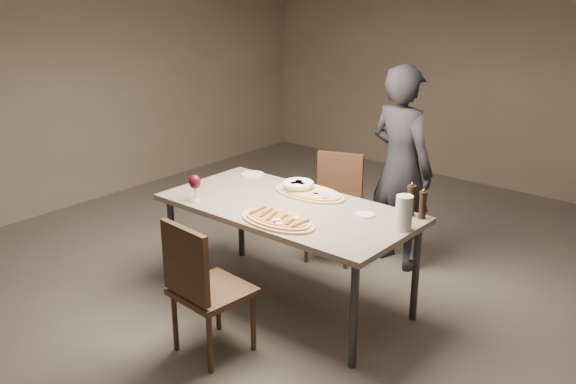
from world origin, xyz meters
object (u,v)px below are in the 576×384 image
Objects in this scene: bread_basket at (298,186)px; pepper_mill_left at (423,205)px; diner at (401,168)px; zucchini_pizza at (278,220)px; dining_table at (288,213)px; ham_pizza at (309,192)px; carafe at (404,213)px; chair_far at (336,200)px; chair_near at (201,283)px.

pepper_mill_left is at bearing 6.94° from bread_basket.
zucchini_pizza is at bearing 97.93° from diner.
pepper_mill_left reaches higher than dining_table.
carafe is (0.86, -0.14, 0.10)m from ham_pizza.
chair_far is at bearing 144.33° from carafe.
chair_near is 1.04× the size of chair_far.
ham_pizza is 0.86m from diner.
chair_near is 1.78m from chair_far.
chair_far is (-0.23, 0.90, -0.21)m from dining_table.
chair_far is at bearing 33.87° from diner.
bread_basket reaches higher than zucchini_pizza.
ham_pizza is at bearing -173.37° from pepper_mill_left.
diner reaches higher than pepper_mill_left.
carafe is at bearing 125.47° from chair_far.
diner is at bearing 88.55° from chair_near.
diner is (0.37, 0.83, 0.02)m from bread_basket.
chair_far is at bearing 103.54° from chair_near.
zucchini_pizza reaches higher than ham_pizza.
chair_far is 0.53× the size of diner.
ham_pizza is (-0.18, 0.56, -0.00)m from zucchini_pizza.
zucchini_pizza is 0.81m from carafe.
chair_near is 1.99m from diner.
pepper_mill_left is 1.24m from chair_far.
bread_basket is at bearing 125.86° from zucchini_pizza.
chair_far is (-1.06, 0.52, -0.36)m from pepper_mill_left.
bread_basket is 1.05× the size of carafe.
bread_basket is at bearing -168.74° from ham_pizza.
pepper_mill_left is (0.68, 0.66, 0.08)m from zucchini_pizza.
ham_pizza is 0.36× the size of diner.
chair_near reaches higher than zucchini_pizza.
zucchini_pizza is at bearing -148.53° from carafe.
ham_pizza is at bearing 83.15° from diner.
zucchini_pizza is at bearing -70.83° from ham_pizza.
diner is (0.49, 0.19, 0.33)m from chair_far.
pepper_mill_left reaches higher than ham_pizza.
carafe is at bearing 133.41° from diner.
dining_table is 0.93m from pepper_mill_left.
pepper_mill_left is 0.24× the size of chair_far.
dining_table is 2.08× the size of chair_far.
chair_near is (0.07, -1.14, -0.26)m from ham_pizza.
pepper_mill_left is 0.92× the size of carafe.
carafe is (0.95, -0.13, 0.06)m from bread_basket.
ham_pizza is at bearing 170.60° from carafe.
chair_near is (0.04, -0.86, -0.19)m from dining_table.
ham_pizza reaches higher than dining_table.
pepper_mill_left is (0.83, 0.38, 0.15)m from dining_table.
chair_near reaches higher than ham_pizza.
chair_far is at bearing 153.90° from pepper_mill_left.
carafe is 1.33m from chair_near.
zucchini_pizza is 2.52× the size of carafe.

